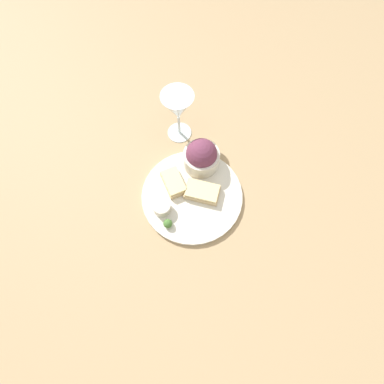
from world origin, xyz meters
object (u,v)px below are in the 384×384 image
sauce_ramekin (162,207)px  cheese_toast_near (202,192)px  salad_bowl (201,156)px  wine_glass (178,108)px  cheese_toast_far (173,183)px

sauce_ramekin → cheese_toast_near: size_ratio=0.45×
sauce_ramekin → cheese_toast_near: bearing=55.4°
salad_bowl → cheese_toast_near: size_ratio=0.96×
salad_bowl → wine_glass: wine_glass is taller
salad_bowl → cheese_toast_far: bearing=-106.1°
sauce_ramekin → cheese_toast_near: (0.07, 0.10, -0.01)m
cheese_toast_near → cheese_toast_far: size_ratio=1.08×
wine_glass → salad_bowl: bearing=-28.2°
cheese_toast_far → wine_glass: (-0.09, 0.17, 0.09)m
salad_bowl → cheese_toast_near: 0.10m
cheese_toast_near → wine_glass: wine_glass is taller
cheese_toast_far → wine_glass: bearing=118.0°
cheese_toast_near → cheese_toast_far: bearing=-165.0°
cheese_toast_near → cheese_toast_far: 0.09m
salad_bowl → cheese_toast_far: (-0.03, -0.10, -0.03)m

